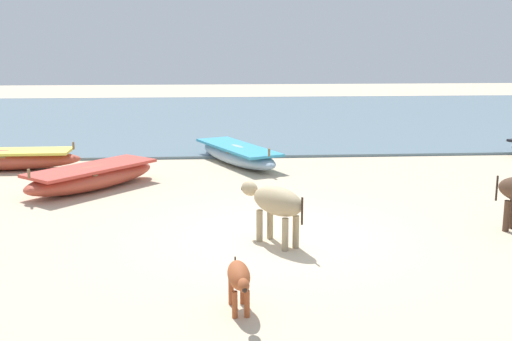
{
  "coord_description": "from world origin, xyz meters",
  "views": [
    {
      "loc": [
        -1.13,
        -10.45,
        3.4
      ],
      "look_at": [
        -0.18,
        2.88,
        0.6
      ],
      "focal_mm": 43.17,
      "sensor_mm": 36.0,
      "label": 1
    }
  ],
  "objects_px": {
    "cow_adult_dun": "(275,203)",
    "calf_near_rust": "(239,278)",
    "fishing_boat_2": "(92,177)",
    "fishing_boat_6": "(237,154)"
  },
  "relations": [
    {
      "from": "fishing_boat_6",
      "to": "cow_adult_dun",
      "type": "xyz_separation_m",
      "value": [
        0.35,
        -7.11,
        0.45
      ]
    },
    {
      "from": "fishing_boat_2",
      "to": "calf_near_rust",
      "type": "xyz_separation_m",
      "value": [
        3.15,
        -6.98,
        0.16
      ]
    },
    {
      "from": "fishing_boat_2",
      "to": "calf_near_rust",
      "type": "distance_m",
      "value": 7.66
    },
    {
      "from": "cow_adult_dun",
      "to": "calf_near_rust",
      "type": "xyz_separation_m",
      "value": [
        -0.74,
        -2.68,
        -0.27
      ]
    },
    {
      "from": "cow_adult_dun",
      "to": "calf_near_rust",
      "type": "relative_size",
      "value": 1.41
    },
    {
      "from": "fishing_boat_2",
      "to": "cow_adult_dun",
      "type": "xyz_separation_m",
      "value": [
        3.89,
        -4.29,
        0.43
      ]
    },
    {
      "from": "fishing_boat_2",
      "to": "fishing_boat_6",
      "type": "xyz_separation_m",
      "value": [
        3.54,
        2.81,
        -0.02
      ]
    },
    {
      "from": "fishing_boat_6",
      "to": "cow_adult_dun",
      "type": "bearing_deg",
      "value": -21.29
    },
    {
      "from": "fishing_boat_6",
      "to": "fishing_boat_2",
      "type": "bearing_deg",
      "value": -75.63
    },
    {
      "from": "fishing_boat_2",
      "to": "cow_adult_dun",
      "type": "relative_size",
      "value": 2.45
    }
  ]
}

